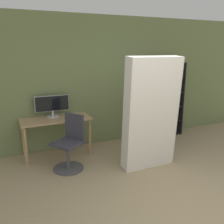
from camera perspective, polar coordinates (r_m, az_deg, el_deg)
name	(u,v)px	position (r m, az deg, el deg)	size (l,w,h in m)	color
wall_back	(100,82)	(5.35, -2.71, 6.95)	(8.00, 0.06, 2.70)	#6B7A4C
desk	(56,124)	(4.90, -12.67, -2.60)	(1.32, 0.58, 0.74)	tan
monitor	(52,105)	(4.96, -13.50, 1.58)	(0.66, 0.23, 0.42)	#B7B7BC
office_chair	(70,147)	(4.39, -9.64, -7.91)	(0.61, 0.61, 0.95)	#4C4C51
bookshelf	(160,99)	(5.96, 10.91, 3.00)	(0.87, 0.35, 1.73)	black
mattress_near	(151,114)	(4.25, 8.97, -0.46)	(0.95, 0.38, 1.92)	silver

